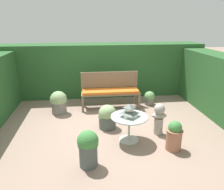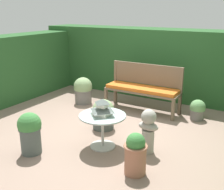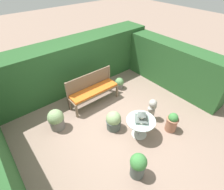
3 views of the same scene
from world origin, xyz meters
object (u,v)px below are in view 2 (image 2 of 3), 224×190
object	(u,v)px
pagoda_birdhouse	(102,108)
potted_plant_patio_mid	(103,114)
potted_plant_bench_right	(198,110)
garden_bust	(148,129)
potted_plant_table_near	(30,132)
garden_bench	(142,90)
potted_plant_path_edge	(83,90)
patio_table	(103,122)
potted_plant_table_far	(135,154)

from	to	relation	value
pagoda_birdhouse	potted_plant_patio_mid	bearing A→B (deg)	121.56
pagoda_birdhouse	potted_plant_bench_right	distance (m)	2.21
garden_bust	potted_plant_table_near	size ratio (longest dim) A/B	1.07
potted_plant_patio_mid	potted_plant_bench_right	bearing A→B (deg)	43.99
garden_bench	potted_plant_bench_right	xyz separation A→B (m)	(1.16, 0.12, -0.25)
garden_bust	potted_plant_path_edge	bearing A→B (deg)	152.39
patio_table	garden_bench	bearing A→B (deg)	95.25
potted_plant_patio_mid	potted_plant_table_far	size ratio (longest dim) A/B	0.95
patio_table	potted_plant_bench_right	distance (m)	2.18
potted_plant_table_near	pagoda_birdhouse	bearing A→B (deg)	41.00
potted_plant_path_edge	potted_plant_bench_right	xyz separation A→B (m)	(2.54, 0.33, -0.11)
pagoda_birdhouse	potted_plant_table_near	xyz separation A→B (m)	(-0.83, -0.72, -0.30)
potted_plant_path_edge	potted_plant_patio_mid	world-z (taller)	potted_plant_path_edge
pagoda_birdhouse	potted_plant_table_near	bearing A→B (deg)	-139.00
garden_bench	potted_plant_table_near	bearing A→B (deg)	-104.68
garden_bust	potted_plant_patio_mid	distance (m)	1.14
patio_table	potted_plant_patio_mid	size ratio (longest dim) A/B	1.32
potted_plant_table_near	potted_plant_table_far	xyz separation A→B (m)	(1.60, 0.30, -0.06)
potted_plant_path_edge	potted_plant_table_near	bearing A→B (deg)	-72.69
garden_bust	potted_plant_table_far	world-z (taller)	garden_bust
potted_plant_path_edge	potted_plant_table_far	bearing A→B (deg)	-40.87
potted_plant_path_edge	potted_plant_bench_right	size ratio (longest dim) A/B	1.51
garden_bust	potted_plant_path_edge	world-z (taller)	garden_bust
patio_table	garden_bust	size ratio (longest dim) A/B	1.06
potted_plant_path_edge	potted_plant_table_far	xyz separation A→B (m)	(2.32, -2.01, -0.01)
garden_bench	potted_plant_table_near	size ratio (longest dim) A/B	2.46
patio_table	potted_plant_path_edge	world-z (taller)	potted_plant_path_edge
potted_plant_path_edge	potted_plant_patio_mid	xyz separation A→B (m)	(1.17, -0.98, -0.03)
pagoda_birdhouse	potted_plant_path_edge	size ratio (longest dim) A/B	0.53
potted_plant_table_near	patio_table	bearing A→B (deg)	41.00
garden_bust	potted_plant_bench_right	bearing A→B (deg)	84.21
pagoda_birdhouse	potted_plant_table_near	world-z (taller)	pagoda_birdhouse
potted_plant_patio_mid	potted_plant_table_far	world-z (taller)	potted_plant_table_far
patio_table	pagoda_birdhouse	xyz separation A→B (m)	(-0.00, 0.00, 0.22)
garden_bench	pagoda_birdhouse	size ratio (longest dim) A/B	4.92
patio_table	garden_bust	world-z (taller)	garden_bust
garden_bench	potted_plant_table_far	distance (m)	2.42
garden_bench	patio_table	distance (m)	1.82
potted_plant_bench_right	patio_table	bearing A→B (deg)	-117.20
pagoda_birdhouse	garden_bust	size ratio (longest dim) A/B	0.47
garden_bust	potted_plant_table_far	distance (m)	0.64
pagoda_birdhouse	potted_plant_path_edge	bearing A→B (deg)	134.19
potted_plant_table_near	potted_plant_bench_right	world-z (taller)	potted_plant_table_near
patio_table	potted_plant_patio_mid	distance (m)	0.73
garden_bench	potted_plant_bench_right	world-z (taller)	garden_bench
potted_plant_table_far	patio_table	bearing A→B (deg)	151.69
potted_plant_path_edge	garden_bust	bearing A→B (deg)	-31.91
potted_plant_table_near	garden_bench	bearing A→B (deg)	75.32
potted_plant_bench_right	potted_plant_table_far	world-z (taller)	potted_plant_table_far
pagoda_birdhouse	potted_plant_path_edge	xyz separation A→B (m)	(-1.55, 1.59, -0.35)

